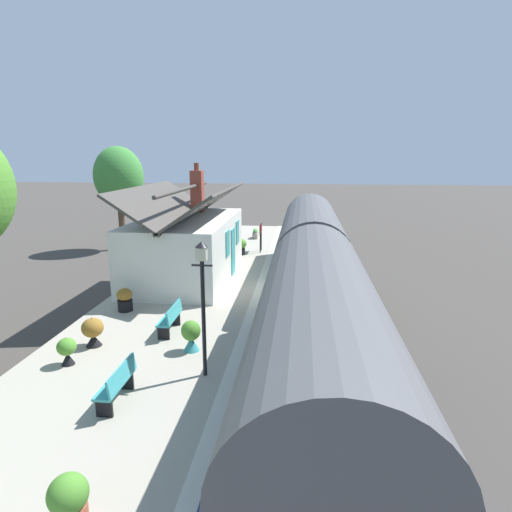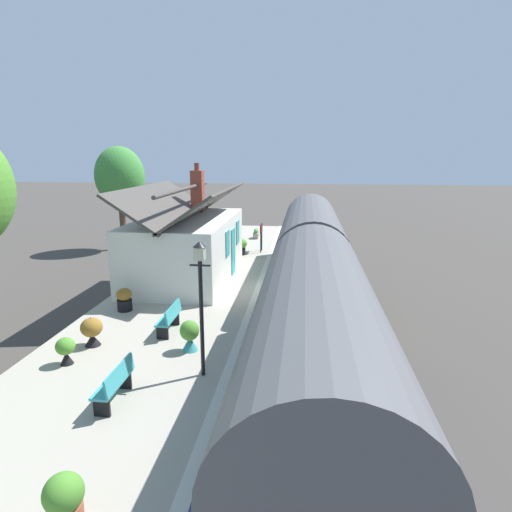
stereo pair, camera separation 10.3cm
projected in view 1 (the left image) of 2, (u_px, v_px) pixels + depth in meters
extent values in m
plane|color=#423D38|center=(288.00, 313.00, 17.81)|extent=(160.00, 160.00, 0.00)
cube|color=#A39B8C|center=(194.00, 298.00, 18.10)|extent=(32.00, 5.88, 0.99)
cube|color=beige|center=(259.00, 289.00, 17.70)|extent=(32.00, 0.36, 0.02)
cube|color=gray|center=(327.00, 313.00, 17.62)|extent=(52.00, 0.08, 0.14)
cube|color=gray|center=(292.00, 311.00, 17.77)|extent=(52.00, 0.08, 0.14)
cube|color=black|center=(309.00, 292.00, 19.35)|extent=(9.28, 2.29, 0.70)
cube|color=#1E4C2D|center=(310.00, 260.00, 19.01)|extent=(10.08, 2.70, 2.30)
cylinder|color=#515154|center=(311.00, 234.00, 18.75)|extent=(10.08, 2.65, 2.65)
cube|color=black|center=(280.00, 253.00, 19.09)|extent=(8.57, 0.03, 0.80)
cylinder|color=black|center=(309.00, 274.00, 22.28)|extent=(0.70, 2.16, 0.70)
cylinder|color=black|center=(310.00, 317.00, 16.43)|extent=(0.70, 2.16, 0.70)
cube|color=black|center=(309.00, 231.00, 23.82)|extent=(0.04, 2.16, 0.90)
cylinder|color=#F2EDCC|center=(309.00, 248.00, 24.06)|extent=(0.06, 0.24, 0.24)
cube|color=red|center=(309.00, 256.00, 24.20)|extent=(0.16, 2.56, 0.24)
cube|color=black|center=(315.00, 441.00, 9.32)|extent=(8.88, 2.29, 0.70)
cube|color=navy|center=(318.00, 378.00, 8.97)|extent=(9.66, 2.70, 2.30)
cylinder|color=#515154|center=(320.00, 326.00, 8.71)|extent=(9.66, 2.65, 2.65)
cube|color=black|center=(253.00, 362.00, 9.05)|extent=(8.21, 0.03, 0.80)
cylinder|color=black|center=(313.00, 374.00, 12.12)|extent=(0.70, 2.16, 0.70)
cube|color=white|center=(187.00, 248.00, 19.22)|extent=(7.45, 3.86, 2.65)
cube|color=#47423D|center=(207.00, 204.00, 18.67)|extent=(7.95, 2.20, 1.50)
cube|color=#47423D|center=(164.00, 203.00, 18.87)|extent=(7.95, 2.20, 1.50)
cylinder|color=#47423D|center=(185.00, 189.00, 18.63)|extent=(7.95, 0.16, 0.16)
cube|color=brown|center=(197.00, 191.00, 20.82)|extent=(0.56, 0.56, 1.98)
cylinder|color=brown|center=(196.00, 167.00, 20.55)|extent=(0.24, 0.24, 0.36)
cube|color=teal|center=(233.00, 251.00, 19.81)|extent=(0.90, 0.06, 2.10)
cube|color=teal|center=(228.00, 243.00, 18.31)|extent=(0.80, 0.05, 1.10)
cube|color=teal|center=(237.00, 232.00, 21.02)|extent=(0.80, 0.05, 1.10)
cube|color=teal|center=(233.00, 241.00, 25.31)|extent=(1.40, 0.41, 0.06)
cube|color=teal|center=(236.00, 237.00, 25.24)|extent=(1.40, 0.11, 0.40)
cube|color=black|center=(231.00, 246.00, 24.82)|extent=(0.06, 0.36, 0.44)
cube|color=black|center=(234.00, 243.00, 25.91)|extent=(0.06, 0.36, 0.44)
cube|color=teal|center=(169.00, 318.00, 13.32)|extent=(1.40, 0.40, 0.06)
cube|color=teal|center=(174.00, 312.00, 13.25)|extent=(1.40, 0.11, 0.40)
cube|color=black|center=(164.00, 333.00, 12.83)|extent=(0.06, 0.36, 0.44)
cube|color=black|center=(175.00, 319.00, 13.92)|extent=(0.06, 0.36, 0.44)
cube|color=teal|center=(115.00, 384.00, 9.53)|extent=(1.40, 0.41, 0.06)
cube|color=teal|center=(122.00, 375.00, 9.45)|extent=(1.40, 0.11, 0.40)
cube|color=black|center=(104.00, 407.00, 9.04)|extent=(0.06, 0.36, 0.44)
cube|color=black|center=(126.00, 380.00, 10.12)|extent=(0.06, 0.36, 0.44)
cone|color=black|center=(94.00, 340.00, 12.42)|extent=(0.45, 0.45, 0.34)
cylinder|color=black|center=(94.00, 345.00, 12.46)|extent=(0.25, 0.25, 0.06)
ellipsoid|color=olive|center=(92.00, 328.00, 12.34)|extent=(0.62, 0.62, 0.55)
cone|color=#E93464|center=(92.00, 321.00, 12.29)|extent=(0.11, 0.11, 0.25)
cylinder|color=black|center=(240.00, 251.00, 23.72)|extent=(0.51, 0.51, 0.38)
ellipsoid|color=#4C8C2D|center=(240.00, 244.00, 23.63)|extent=(0.68, 0.68, 0.56)
cone|color=#F12E61|center=(240.00, 239.00, 23.57)|extent=(0.13, 0.13, 0.27)
cylinder|color=black|center=(125.00, 305.00, 15.21)|extent=(0.51, 0.51, 0.40)
ellipsoid|color=olive|center=(124.00, 295.00, 15.12)|extent=(0.54, 0.54, 0.45)
ellipsoid|color=#4C8C2D|center=(68.00, 494.00, 6.26)|extent=(0.59, 0.59, 0.58)
cube|color=gray|center=(255.00, 235.00, 28.41)|extent=(0.81, 0.32, 0.38)
ellipsoid|color=#3D8438|center=(255.00, 231.00, 28.35)|extent=(0.73, 0.29, 0.29)
cone|color=black|center=(68.00, 359.00, 11.32)|extent=(0.34, 0.34, 0.33)
cylinder|color=black|center=(68.00, 363.00, 11.35)|extent=(0.19, 0.19, 0.06)
ellipsoid|color=#4C8C2D|center=(67.00, 347.00, 11.24)|extent=(0.50, 0.50, 0.46)
cone|color=#E6463C|center=(66.00, 340.00, 11.20)|extent=(0.09, 0.09, 0.20)
cone|color=teal|center=(191.00, 344.00, 12.12)|extent=(0.45, 0.45, 0.41)
cylinder|color=teal|center=(192.00, 349.00, 12.16)|extent=(0.25, 0.25, 0.06)
ellipsoid|color=#4C8C2D|center=(191.00, 331.00, 12.03)|extent=(0.54, 0.54, 0.58)
cone|color=#DD5061|center=(191.00, 324.00, 11.99)|extent=(0.11, 0.11, 0.22)
cylinder|color=black|center=(204.00, 319.00, 10.47)|extent=(0.10, 0.10, 2.99)
cylinder|color=black|center=(202.00, 265.00, 10.17)|extent=(0.05, 0.50, 0.05)
cube|color=beige|center=(202.00, 253.00, 10.10)|extent=(0.24, 0.24, 0.32)
cone|color=black|center=(201.00, 244.00, 10.05)|extent=(0.32, 0.32, 0.14)
cylinder|color=black|center=(260.00, 243.00, 24.13)|extent=(0.06, 0.06, 1.10)
cylinder|color=black|center=(261.00, 241.00, 24.71)|extent=(0.06, 0.06, 1.10)
cube|color=maroon|center=(261.00, 229.00, 24.24)|extent=(0.90, 0.06, 0.44)
cube|color=black|center=(261.00, 229.00, 24.24)|extent=(0.96, 0.03, 0.50)
cylinder|color=#4C3828|center=(122.00, 223.00, 29.42)|extent=(0.44, 0.44, 3.59)
ellipsoid|color=#3D8438|center=(119.00, 176.00, 28.70)|extent=(3.12, 3.27, 3.92)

